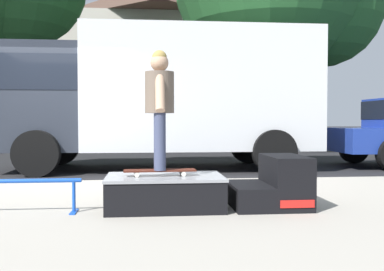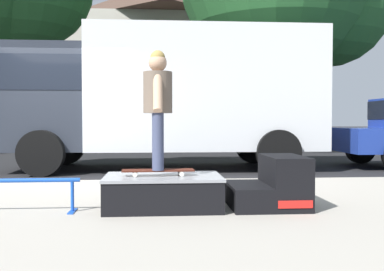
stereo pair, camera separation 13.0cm
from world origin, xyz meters
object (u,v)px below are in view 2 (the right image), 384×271
at_px(grind_rail, 11,187).
at_px(skateboard, 158,171).
at_px(skater_kid, 158,100).
at_px(kicker_ramp, 273,186).
at_px(box_truck, 160,93).
at_px(skate_box, 163,191).

height_order(grind_rail, skateboard, skateboard).
xyz_separation_m(skateboard, skater_kid, (0.00, -0.00, 0.77)).
xyz_separation_m(kicker_ramp, box_truck, (-1.22, 5.14, 1.34)).
height_order(skater_kid, box_truck, box_truck).
bearing_deg(skater_kid, box_truck, 89.35).
distance_m(skate_box, skater_kid, 1.00).
distance_m(skate_box, kicker_ramp, 1.23).
bearing_deg(kicker_ramp, box_truck, 103.37).
distance_m(skate_box, skateboard, 0.23).
bearing_deg(skate_box, skater_kid, -158.88).
xyz_separation_m(skate_box, box_truck, (0.00, 5.14, 1.39)).
distance_m(kicker_ramp, skater_kid, 1.60).
xyz_separation_m(grind_rail, box_truck, (1.59, 5.24, 1.31)).
bearing_deg(box_truck, grind_rail, -106.84).
bearing_deg(box_truck, skateboard, -90.65).
bearing_deg(grind_rail, box_truck, 73.16).
distance_m(grind_rail, box_truck, 5.63).
distance_m(kicker_ramp, box_truck, 5.45).
bearing_deg(box_truck, skate_box, -90.05).
xyz_separation_m(grind_rail, skater_kid, (1.53, 0.09, 0.92)).
height_order(kicker_ramp, box_truck, box_truck).
bearing_deg(kicker_ramp, skateboard, -179.07).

